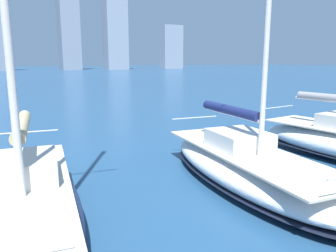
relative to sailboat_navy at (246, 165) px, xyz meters
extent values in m
cube|color=#8993A2|center=(-80.63, -155.29, 10.98)|extent=(11.26, 6.69, 23.23)
cube|color=#8993A2|center=(-47.07, -151.26, 18.86)|extent=(10.43, 9.76, 38.99)
cube|color=gray|center=(-25.75, -155.78, 21.57)|extent=(8.75, 11.68, 44.41)
cylinder|color=silver|center=(-5.53, -1.07, 1.67)|extent=(0.52, 3.52, 0.12)
cylinder|color=gray|center=(-5.53, -1.07, 1.79)|extent=(0.69, 3.26, 0.32)
cylinder|color=silver|center=(-5.22, -3.70, 1.11)|extent=(2.07, 0.28, 0.04)
ellipsoid|color=white|center=(0.00, 0.04, -0.11)|extent=(3.52, 8.57, 1.05)
ellipsoid|color=black|center=(0.00, 0.04, -0.40)|extent=(3.53, 8.62, 0.10)
cube|color=beige|center=(0.00, 0.04, 0.45)|extent=(2.93, 7.53, 0.06)
cube|color=silver|center=(-0.04, -0.46, 0.75)|extent=(1.81, 1.98, 0.55)
cylinder|color=silver|center=(0.06, 0.66, 4.57)|extent=(0.16, 0.16, 8.18)
cylinder|color=silver|center=(-0.10, -1.09, 1.53)|extent=(0.45, 3.50, 0.12)
cylinder|color=navy|center=(-0.10, -1.09, 1.65)|extent=(0.62, 3.24, 0.32)
cylinder|color=silver|center=(-0.35, -3.70, 0.97)|extent=(2.05, 0.23, 0.04)
ellipsoid|color=navy|center=(6.59, 0.26, -0.05)|extent=(3.37, 8.31, 1.15)
ellipsoid|color=black|center=(6.59, 0.26, -0.37)|extent=(3.39, 8.35, 0.10)
cube|color=beige|center=(6.59, 0.26, 0.55)|extent=(2.82, 7.29, 0.06)
cube|color=silver|center=(6.53, -0.22, 0.86)|extent=(1.66, 1.94, 0.55)
cylinder|color=silver|center=(6.46, -0.83, 1.63)|extent=(0.52, 3.38, 0.12)
cylinder|color=#C6B284|center=(6.46, -0.83, 1.75)|extent=(0.69, 3.14, 0.32)
cylinder|color=silver|center=(6.16, -3.35, 1.07)|extent=(1.81, 0.26, 0.04)
camera|label=1|loc=(6.93, 7.78, 3.29)|focal=35.00mm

